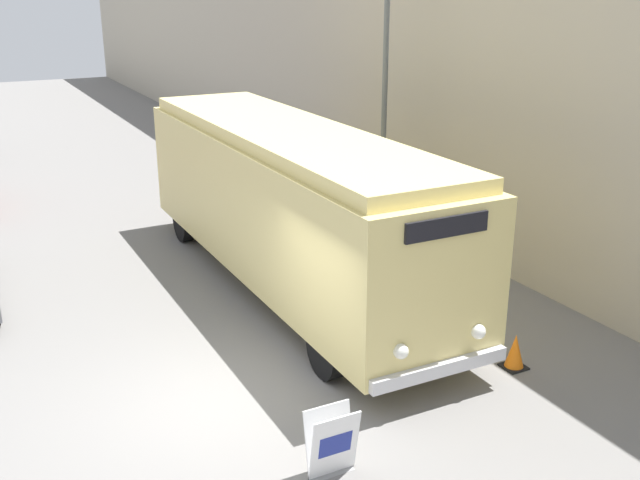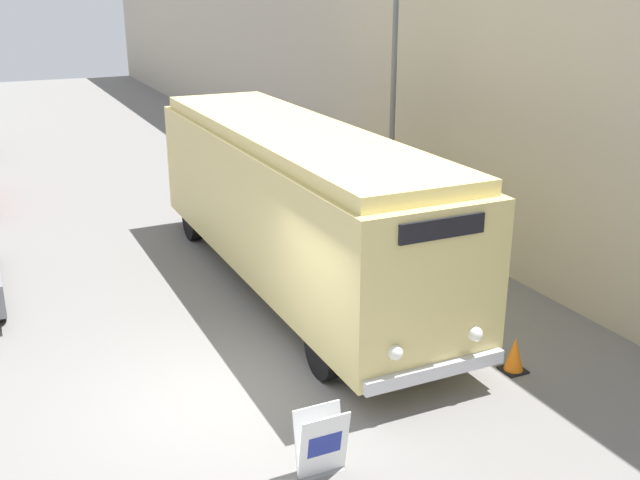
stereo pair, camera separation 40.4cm
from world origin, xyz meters
name	(u,v)px [view 2 (the right image)]	position (x,y,z in m)	size (l,w,h in m)	color
ground_plane	(219,402)	(0.00, 0.00, 0.00)	(80.00, 80.00, 0.00)	slate
building_wall_right	(344,62)	(7.05, 10.00, 3.60)	(0.30, 60.00, 7.20)	#B2A893
vintage_bus	(293,199)	(2.74, 3.59, 1.78)	(2.40, 10.10, 3.17)	black
sign_board	(322,443)	(0.65, -2.12, 0.42)	(0.63, 0.33, 0.87)	gray
streetlamp	(394,68)	(5.75, 5.02, 3.98)	(0.36, 0.36, 6.09)	#595E60
traffic_cone	(514,355)	(4.44, -1.08, 0.28)	(0.36, 0.36, 0.57)	black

